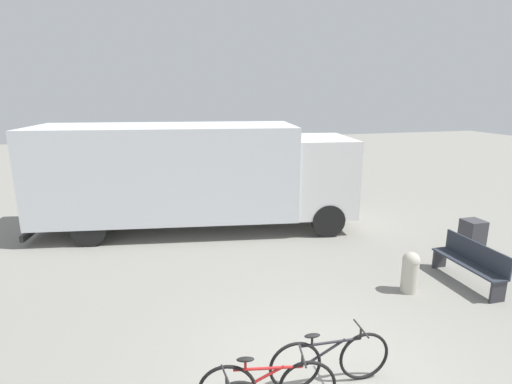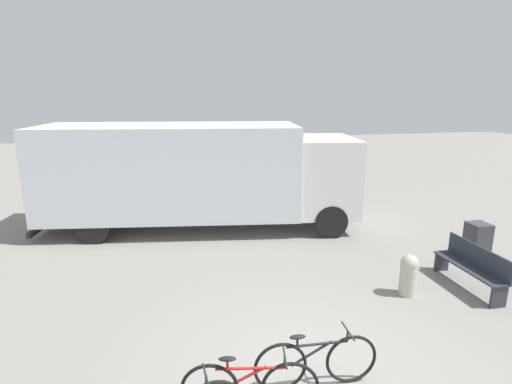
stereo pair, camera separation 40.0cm
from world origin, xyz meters
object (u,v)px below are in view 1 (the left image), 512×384
Objects in this scene: delivery_truck at (193,172)px; park_bench at (471,261)px; bicycle_far at (330,360)px; utility_box at (472,236)px; bollard_near_bench at (410,270)px.

delivery_truck is 5.32× the size of park_bench.
utility_box is at bearing 34.82° from bicycle_far.
delivery_truck is at bearing 126.52° from bollard_near_bench.
park_bench is 1.00× the size of bicycle_far.
park_bench is at bearing -0.02° from bollard_near_bench.
bicycle_far is 2.08× the size of utility_box.
park_bench is at bearing 28.84° from bicycle_far.
bicycle_far is (-4.15, -2.02, -0.10)m from park_bench.
utility_box reaches higher than bicycle_far.
delivery_truck is 7.33m from park_bench.
bollard_near_bench is 3.12m from utility_box.
delivery_truck is 10.90× the size of bollard_near_bench.
bollard_near_bench is 1.02× the size of utility_box.
park_bench is 2.08× the size of utility_box.
park_bench is 2.05× the size of bollard_near_bench.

